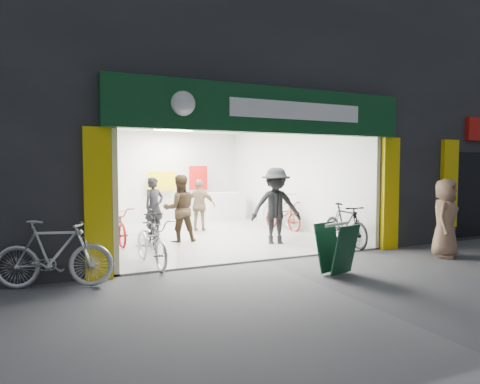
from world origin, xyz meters
TOP-DOWN VIEW (x-y plane):
  - ground at (0.00, 0.00)m, footprint 60.00×60.00m
  - building at (0.91, 4.99)m, footprint 17.00×10.27m
  - bike_left_front at (-2.19, 0.60)m, footprint 0.77×1.83m
  - bike_left_midfront at (-1.80, 2.27)m, footprint 0.57×1.57m
  - bike_left_midback at (-2.47, 3.17)m, footprint 0.79×1.84m
  - bike_left_back at (-2.50, 6.88)m, footprint 0.85×1.88m
  - bike_right_front at (2.50, 0.60)m, footprint 0.61×1.77m
  - bike_right_mid at (2.50, 3.56)m, footprint 0.80×1.74m
  - bike_right_back at (2.50, 3.72)m, footprint 0.74×2.03m
  - parked_bike at (-3.96, -0.30)m, footprint 1.90×1.04m
  - customer_a at (-1.33, 4.01)m, footprint 0.70×0.58m
  - customer_b at (-0.98, 2.75)m, footprint 0.88×0.71m
  - customer_c at (1.08, 1.49)m, footprint 1.39×1.05m
  - customer_d at (0.06, 4.20)m, footprint 0.99×0.74m
  - pedestrian_near at (3.67, -1.24)m, footprint 0.97×0.86m
  - sandwich_board at (0.65, -1.47)m, footprint 0.72×0.74m

SIDE VIEW (x-z plane):
  - ground at x=0.00m, z-range 0.00..0.00m
  - bike_right_mid at x=2.50m, z-range 0.00..0.88m
  - bike_left_midfront at x=-1.80m, z-range 0.00..0.92m
  - bike_left_front at x=-2.19m, z-range 0.00..0.94m
  - bike_left_midback at x=-2.47m, z-range 0.00..0.94m
  - sandwich_board at x=0.65m, z-range 0.05..0.94m
  - bike_right_front at x=2.50m, z-range 0.00..1.04m
  - bike_left_back at x=-2.50m, z-range 0.00..1.09m
  - parked_bike at x=-3.96m, z-range 0.00..1.10m
  - bike_right_back at x=2.50m, z-range 0.00..1.20m
  - customer_d at x=0.06m, z-range 0.00..1.56m
  - customer_a at x=-1.33m, z-range 0.00..1.63m
  - pedestrian_near at x=3.67m, z-range 0.00..1.67m
  - customer_b at x=-0.98m, z-range 0.00..1.73m
  - customer_c at x=1.08m, z-range 0.00..1.91m
  - building at x=0.91m, z-range 0.31..8.31m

